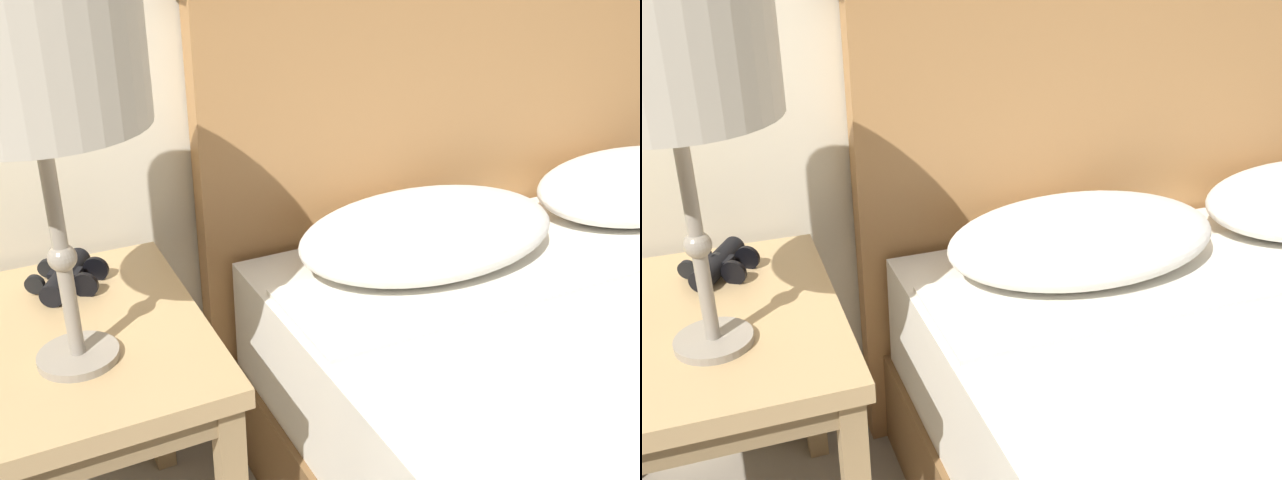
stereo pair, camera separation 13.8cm
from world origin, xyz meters
The scene contains 3 objects.
nightstand centered at (-0.57, 0.72, 0.49)m, with size 0.58×0.58×0.57m.
table_lamp centered at (-0.51, 0.63, 1.05)m, with size 0.31×0.31×0.59m.
binoculars_pair centered at (-0.48, 0.88, 0.59)m, with size 0.16×0.16×0.05m.
Camera 1 is at (-0.61, -0.45, 1.27)m, focal length 42.00 mm.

